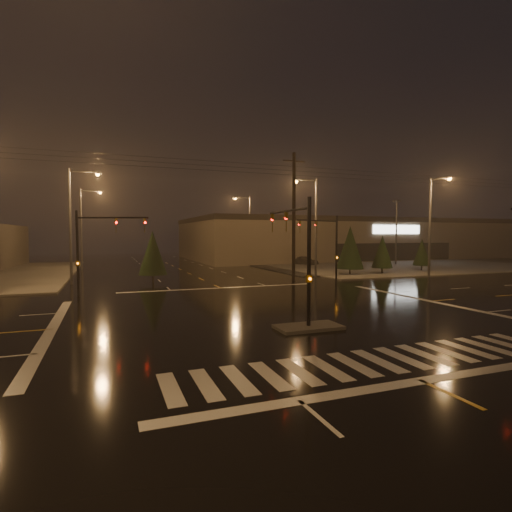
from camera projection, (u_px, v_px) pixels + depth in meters
name	position (u px, v px, depth m)	size (l,w,h in m)	color
ground	(274.00, 313.00, 21.98)	(140.00, 140.00, 0.00)	black
sidewalk_ne	(378.00, 263.00, 60.56)	(36.00, 36.00, 0.12)	#4C4A44
median_island	(308.00, 327.00, 18.24)	(3.00, 1.60, 0.15)	#4C4A44
crosswalk	(378.00, 361.00, 13.57)	(15.00, 2.60, 0.01)	beige
stop_bar_near	(422.00, 381.00, 11.70)	(16.00, 0.50, 0.01)	beige
stop_bar_far	(221.00, 288.00, 32.26)	(16.00, 0.50, 0.01)	beige
parking_lot	(414.00, 263.00, 60.45)	(50.00, 24.00, 0.08)	black
retail_building	(347.00, 237.00, 77.06)	(60.20, 28.30, 7.20)	brown
signal_mast_median	(300.00, 246.00, 18.91)	(0.25, 4.59, 6.00)	black
signal_mast_ne	(329.00, 241.00, 34.59)	(4.84, 1.86, 6.00)	black
signal_mast_nw	(93.00, 242.00, 27.92)	(4.84, 1.86, 6.00)	black
streetlight_1	(74.00, 218.00, 34.58)	(2.77, 0.32, 10.00)	#38383A
streetlight_2	(84.00, 223.00, 49.53)	(2.77, 0.32, 10.00)	#38383A
streetlight_3	(313.00, 220.00, 40.56)	(2.77, 0.32, 10.00)	#38383A
streetlight_4	(248.00, 225.00, 59.26)	(2.77, 0.32, 10.00)	#38383A
streetlight_6	(432.00, 220.00, 39.86)	(0.32, 2.77, 10.00)	#38383A
utility_pole_1	(294.00, 215.00, 37.56)	(2.20, 0.32, 12.00)	black
conifer_0	(350.00, 247.00, 42.52)	(2.91, 2.91, 5.24)	black
conifer_1	(382.00, 252.00, 43.65)	(2.28, 2.28, 4.26)	black
conifer_2	(422.00, 252.00, 47.13)	(2.03, 2.03, 3.88)	black
conifer_3	(153.00, 253.00, 36.00)	(2.54, 2.54, 4.68)	black
car_parked	(305.00, 260.00, 56.89)	(1.56, 3.88, 1.32)	black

